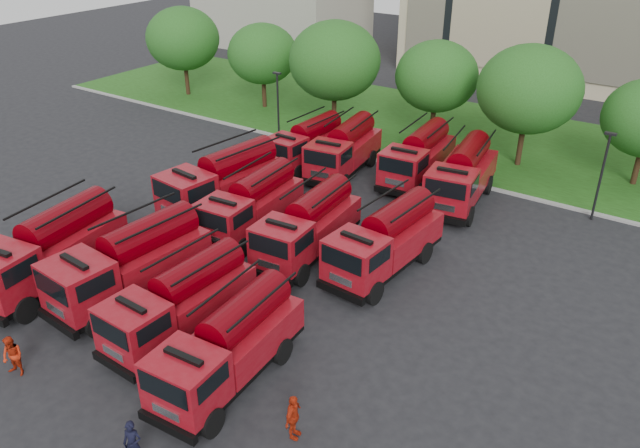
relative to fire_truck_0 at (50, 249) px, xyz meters
The scene contains 28 objects.
ground 8.25m from the fire_truck_0, 25.93° to the left, with size 140.00×140.00×0.00m, color black.
lawn 30.44m from the fire_truck_0, 76.22° to the left, with size 70.00×16.00×0.12m, color #1E4412.
curb 22.68m from the fire_truck_0, 71.32° to the left, with size 70.00×0.30×0.14m, color gray.
side_building 52.79m from the fire_truck_0, 115.59° to the left, with size 18.00×12.00×10.00m, color gray.
tree_0 30.70m from the fire_truck_0, 123.29° to the left, with size 6.30×6.30×7.70m.
tree_1 28.07m from the fire_truck_0, 108.28° to the left, with size 5.71×5.71×6.98m.
tree_2 25.29m from the fire_truck_0, 91.74° to the left, with size 6.72×6.72×8.22m.
tree_3 28.37m from the fire_truck_0, 77.22° to the left, with size 5.88×5.88×7.19m.
tree_4 29.40m from the fire_truck_0, 63.03° to the left, with size 6.55×6.55×8.01m.
lamp_post_0 20.93m from the fire_truck_0, 97.58° to the left, with size 0.60×0.25×5.11m.
lamp_post_1 28.30m from the fire_truck_0, 47.12° to the left, with size 0.60×0.25×5.11m.
fire_truck_0 is the anchor object (origin of this frame).
fire_truck_1 4.15m from the fire_truck_0, 18.67° to the left, with size 3.22×7.77×3.46m.
fire_truck_2 7.76m from the fire_truck_0, ahead, with size 2.73×6.97×3.14m.
fire_truck_3 11.21m from the fire_truck_0, ahead, with size 2.91×7.07×3.15m.
fire_truck_4 10.26m from the fire_truck_0, 81.89° to the left, with size 3.58×8.07×3.55m.
fire_truck_5 10.07m from the fire_truck_0, 63.94° to the left, with size 2.98×7.16×3.19m.
fire_truck_6 12.06m from the fire_truck_0, 46.35° to the left, with size 3.02×7.28×3.24m.
fire_truck_7 15.50m from the fire_truck_0, 38.03° to the left, with size 3.05×7.37×3.28m.
fire_truck_8 18.39m from the fire_truck_0, 85.43° to the left, with size 2.64×6.70×3.01m.
fire_truck_9 19.02m from the fire_truck_0, 77.13° to the left, with size 3.40×7.44×3.27m.
fire_truck_10 21.90m from the fire_truck_0, 66.49° to the left, with size 3.04×7.35×3.27m.
fire_truck_11 22.32m from the fire_truck_0, 56.81° to the left, with size 3.60×7.78×3.41m.
firefighter_1 6.67m from the fire_truck_0, 47.97° to the right, with size 0.83×0.45×1.70m, color #AF240D.
firefighter_2 14.98m from the fire_truck_0, ahead, with size 1.02×0.58×1.75m, color #AF240D.
firefighter_3 10.99m from the fire_truck_0, 11.76° to the left, with size 1.14×0.59×1.76m, color black.
firefighter_4 5.87m from the fire_truck_0, 62.09° to the left, with size 0.97×0.63×1.97m, color black.
firefighter_5 15.91m from the fire_truck_0, 42.73° to the left, with size 1.76×0.76×1.90m, color #AF240D.
Camera 1 is at (16.81, -16.90, 16.16)m, focal length 35.00 mm.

